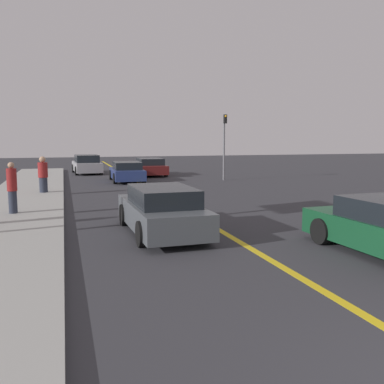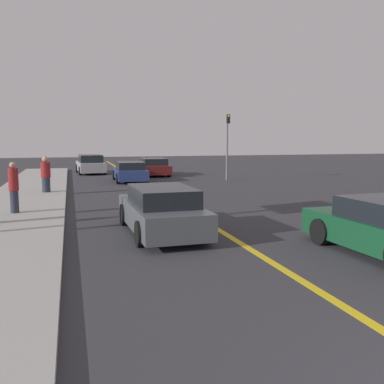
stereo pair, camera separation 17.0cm
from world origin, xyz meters
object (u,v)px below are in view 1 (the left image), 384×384
car_ahead_center (162,211)px  pedestrian_mid_group (12,188)px  car_oncoming_far (87,165)px  car_parked_left_lot (150,167)px  traffic_light (224,140)px  pedestrian_far_standing (43,175)px  car_far_distant (127,172)px

car_ahead_center → pedestrian_mid_group: 5.72m
car_oncoming_far → car_ahead_center: bearing=-90.8°
car_parked_left_lot → pedestrian_mid_group: pedestrian_mid_group is taller
car_ahead_center → car_parked_left_lot: size_ratio=1.01×
car_parked_left_lot → traffic_light: (3.80, -4.95, 1.92)m
pedestrian_far_standing → traffic_light: 11.61m
car_ahead_center → car_parked_left_lot: 19.01m
car_oncoming_far → car_parked_left_lot: bearing=-38.3°
traffic_light → car_oncoming_far: bearing=135.4°
car_far_distant → pedestrian_mid_group: size_ratio=2.51×
car_ahead_center → pedestrian_far_standing: (-3.53, 9.42, 0.33)m
traffic_light → car_far_distant: bearing=169.7°
car_parked_left_lot → pedestrian_far_standing: bearing=-125.9°
car_far_distant → car_oncoming_far: bearing=107.9°
car_parked_left_lot → traffic_light: traffic_light is taller
car_far_distant → pedestrian_far_standing: size_ratio=2.57×
car_parked_left_lot → traffic_light: bearing=-51.9°
car_ahead_center → car_parked_left_lot: (3.32, 18.72, -0.04)m
car_ahead_center → traffic_light: traffic_light is taller
car_parked_left_lot → pedestrian_far_standing: 11.55m
car_oncoming_far → pedestrian_mid_group: (-3.34, -17.90, 0.34)m
car_ahead_center → car_parked_left_lot: bearing=78.7°
car_far_distant → pedestrian_far_standing: (-4.66, -5.44, 0.38)m
pedestrian_far_standing → car_parked_left_lot: bearing=53.6°
car_parked_left_lot → car_oncoming_far: car_oncoming_far is taller
car_parked_left_lot → pedestrian_far_standing: size_ratio=2.67×
car_ahead_center → car_parked_left_lot: car_ahead_center is taller
car_oncoming_far → traffic_light: size_ratio=1.11×
traffic_light → pedestrian_far_standing: bearing=-157.8°
traffic_light → car_ahead_center: bearing=-117.4°
car_parked_left_lot → pedestrian_mid_group: 16.74m
car_far_distant → traffic_light: (5.99, -1.09, 1.93)m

